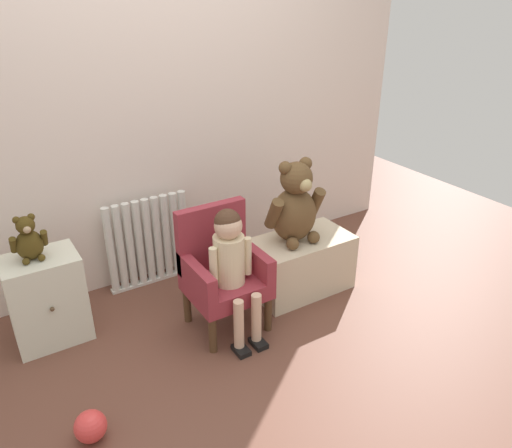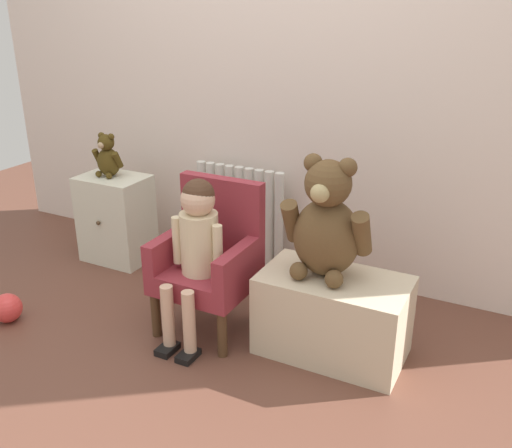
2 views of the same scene
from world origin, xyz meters
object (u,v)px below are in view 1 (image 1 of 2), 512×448
Objects in this scene: child_figure at (231,256)px; large_teddy_bear at (295,206)px; child_armchair at (222,269)px; low_bench at (301,264)px; small_teddy_bear at (29,240)px; toy_ball at (91,426)px; small_dresser at (47,299)px; radiator at (149,242)px.

large_teddy_bear is (0.54, 0.17, 0.10)m from child_figure.
large_teddy_bear is at bearing 6.03° from child_armchair.
child_figure is at bearing -165.42° from low_bench.
toy_ball is (0.01, -0.82, -0.55)m from small_teddy_bear.
small_teddy_bear reaches higher than small_dresser.
child_figure is 1.20× the size of low_bench.
low_bench is 4.44× the size of toy_ball.
toy_ball is at bearing -123.20° from radiator.
small_dresser is at bearing -12.78° from small_teddy_bear.
small_dresser is 3.61× the size of toy_ball.
low_bench is at bearing 4.06° from child_armchair.
low_bench is (0.59, 0.15, -0.31)m from child_figure.
large_teddy_bear is at bearing 164.85° from low_bench.
low_bench is 1.59m from small_teddy_bear.
radiator is 0.98m from large_teddy_bear.
small_dresser is (-0.69, -0.26, -0.04)m from radiator.
child_armchair reaches higher than radiator.
small_teddy_bear reaches higher than child_armchair.
radiator is 0.79× the size of child_figure.
small_dresser is at bearing 156.95° from child_armchair.
child_figure is at bearing -162.57° from large_teddy_bear.
radiator is at bearing 56.80° from toy_ball.
child_figure is at bearing -90.00° from child_armchair.
toy_ball is at bearing -89.35° from small_teddy_bear.
large_teddy_bear is (0.54, 0.06, 0.24)m from child_armchair.
child_armchair is 1.12× the size of low_bench.
toy_ball is at bearing -162.19° from low_bench.
child_figure is (0.00, -0.11, 0.14)m from child_armchair.
child_armchair is 0.94× the size of child_figure.
small_dresser is 0.37m from small_teddy_bear.
small_dresser is 1.51m from low_bench.
radiator is 0.84× the size of child_armchair.
small_dresser is at bearing 151.09° from child_figure.
radiator is at bearing 104.68° from child_figure.
small_dresser is 0.83m from toy_ball.
small_dresser reaches higher than low_bench.
large_teddy_bear is (-0.05, 0.01, 0.41)m from low_bench.
small_teddy_bear is at bearing 151.46° from child_figure.
small_teddy_bear is at bearing 167.25° from low_bench.
child_armchair reaches higher than low_bench.
child_figure is at bearing -28.54° from small_teddy_bear.
small_teddy_bear is (-0.90, 0.49, 0.13)m from child_figure.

